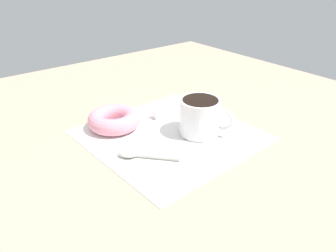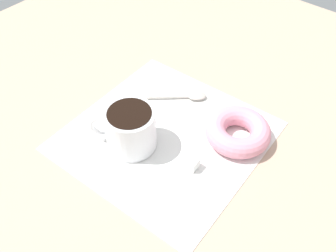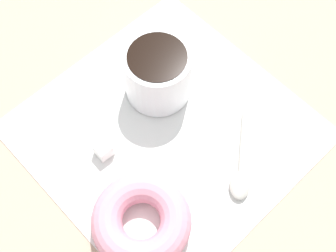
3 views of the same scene
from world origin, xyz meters
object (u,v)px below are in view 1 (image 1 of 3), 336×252
spoon (135,155)px  donut (114,120)px  sugar_cube (158,114)px  coffee_cup (201,116)px

spoon → donut: bearing=166.2°
spoon → sugar_cube: bearing=128.7°
coffee_cup → donut: size_ratio=0.93×
spoon → sugar_cube: sugar_cube is taller
donut → sugar_cube: bearing=77.4°
coffee_cup → spoon: bearing=-92.3°
donut → spoon: 13.12cm
coffee_cup → donut: (-13.30, -12.63, -2.09)cm
donut → coffee_cup: bearing=43.5°
donut → spoon: bearing=-13.8°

